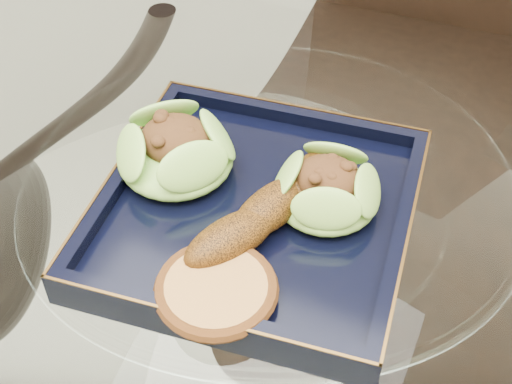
% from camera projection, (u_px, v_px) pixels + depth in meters
% --- Properties ---
extents(dining_table, '(1.13, 1.13, 0.77)m').
position_uv_depth(dining_table, '(268.00, 327.00, 0.76)').
color(dining_table, white).
rests_on(dining_table, ground).
extents(dining_chair, '(0.48, 0.48, 1.00)m').
position_uv_depth(dining_chair, '(428.00, 154.00, 1.02)').
color(dining_chair, black).
rests_on(dining_chair, ground).
extents(navy_plate, '(0.31, 0.31, 0.02)m').
position_uv_depth(navy_plate, '(256.00, 216.00, 0.64)').
color(navy_plate, black).
rests_on(navy_plate, dining_table).
extents(lettuce_wrap_left, '(0.14, 0.14, 0.04)m').
position_uv_depth(lettuce_wrap_left, '(176.00, 154.00, 0.65)').
color(lettuce_wrap_left, '#5FA931').
rests_on(lettuce_wrap_left, navy_plate).
extents(lettuce_wrap_right, '(0.11, 0.11, 0.03)m').
position_uv_depth(lettuce_wrap_right, '(326.00, 192.00, 0.62)').
color(lettuce_wrap_right, '#6FB033').
rests_on(lettuce_wrap_right, navy_plate).
extents(roasted_plantain, '(0.09, 0.18, 0.03)m').
position_uv_depth(roasted_plantain, '(272.00, 207.00, 0.61)').
color(roasted_plantain, '#60350A').
rests_on(roasted_plantain, navy_plate).
extents(crumb_patty, '(0.11, 0.11, 0.02)m').
position_uv_depth(crumb_patty, '(216.00, 291.00, 0.56)').
color(crumb_patty, '#C08640').
rests_on(crumb_patty, navy_plate).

